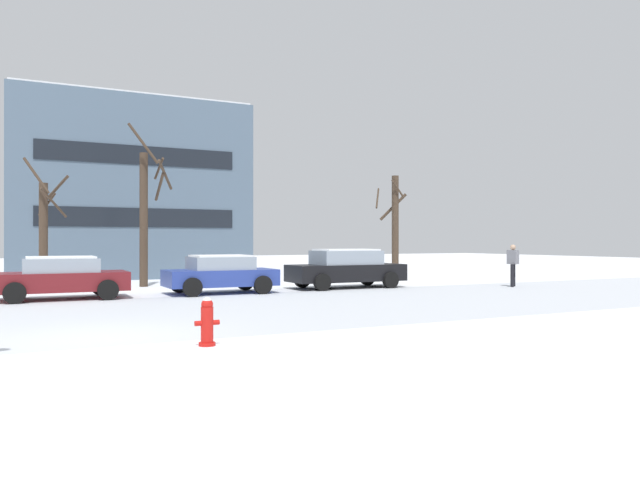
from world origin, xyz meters
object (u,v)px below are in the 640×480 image
(fire_hydrant, at_px, (207,321))
(parked_car_black, at_px, (346,268))
(pedestrian_crossing, at_px, (513,262))
(parked_car_maroon, at_px, (61,277))
(parked_car_blue, at_px, (220,274))

(fire_hydrant, xyz_separation_m, parked_car_black, (8.68, 10.41, 0.34))
(fire_hydrant, xyz_separation_m, pedestrian_crossing, (14.99, 7.92, 0.56))
(parked_car_maroon, height_order, parked_car_blue, parked_car_maroon)
(fire_hydrant, relative_size, parked_car_black, 0.19)
(pedestrian_crossing, bearing_deg, parked_car_blue, 168.62)
(parked_car_maroon, xyz_separation_m, pedestrian_crossing, (16.66, -2.49, 0.29))
(parked_car_maroon, height_order, parked_car_black, parked_car_black)
(fire_hydrant, bearing_deg, parked_car_black, 50.18)
(parked_car_maroon, bearing_deg, pedestrian_crossing, -8.51)
(parked_car_maroon, bearing_deg, fire_hydrant, -80.90)
(fire_hydrant, bearing_deg, parked_car_maroon, 99.10)
(fire_hydrant, xyz_separation_m, parked_car_blue, (3.50, 10.24, 0.26))
(fire_hydrant, xyz_separation_m, parked_car_maroon, (-1.67, 10.42, 0.27))
(parked_car_blue, relative_size, pedestrian_crossing, 2.25)
(parked_car_black, relative_size, pedestrian_crossing, 2.71)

